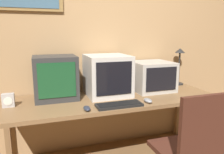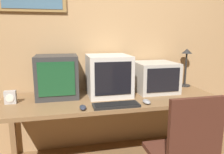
% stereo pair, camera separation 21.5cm
% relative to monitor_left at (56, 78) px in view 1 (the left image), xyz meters
% --- Properties ---
extents(wall_back, '(8.00, 0.08, 2.60)m').
position_rel_monitor_left_xyz_m(wall_back, '(0.53, 0.26, 0.39)').
color(wall_back, tan).
rests_on(wall_back, ground_plane).
extents(desk, '(2.15, 0.73, 0.70)m').
position_rel_monitor_left_xyz_m(desk, '(0.53, -0.15, -0.27)').
color(desk, olive).
rests_on(desk, ground_plane).
extents(monitor_left, '(0.41, 0.36, 0.42)m').
position_rel_monitor_left_xyz_m(monitor_left, '(0.00, 0.00, 0.00)').
color(monitor_left, '#333333').
rests_on(monitor_left, desk).
extents(monitor_center, '(0.43, 0.45, 0.42)m').
position_rel_monitor_left_xyz_m(monitor_center, '(0.52, -0.03, -0.00)').
color(monitor_center, beige).
rests_on(monitor_center, desk).
extents(monitor_right, '(0.43, 0.43, 0.32)m').
position_rel_monitor_left_xyz_m(monitor_right, '(1.05, -0.01, -0.05)').
color(monitor_right, '#B7B2A8').
rests_on(monitor_right, desk).
extents(keyboard_main, '(0.41, 0.16, 0.03)m').
position_rel_monitor_left_xyz_m(keyboard_main, '(0.51, -0.42, -0.20)').
color(keyboard_main, black).
rests_on(keyboard_main, desk).
extents(mouse_near_keyboard, '(0.06, 0.12, 0.04)m').
position_rel_monitor_left_xyz_m(mouse_near_keyboard, '(0.80, -0.41, -0.19)').
color(mouse_near_keyboard, gray).
rests_on(mouse_near_keyboard, desk).
extents(mouse_far_corner, '(0.06, 0.11, 0.03)m').
position_rel_monitor_left_xyz_m(mouse_far_corner, '(0.21, -0.44, -0.19)').
color(mouse_far_corner, '#282D3D').
rests_on(mouse_far_corner, desk).
extents(desk_clock, '(0.10, 0.06, 0.12)m').
position_rel_monitor_left_xyz_m(desk_clock, '(-0.42, -0.13, -0.15)').
color(desk_clock, '#B7B2AD').
rests_on(desk_clock, desk).
extents(desk_lamp, '(0.13, 0.13, 0.46)m').
position_rel_monitor_left_xyz_m(desk_lamp, '(1.51, 0.13, 0.10)').
color(desk_lamp, black).
rests_on(desk_lamp, desk).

